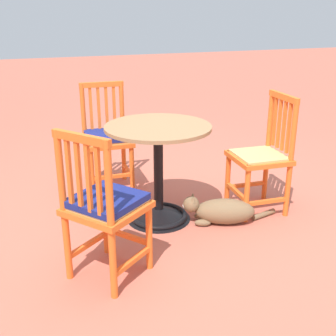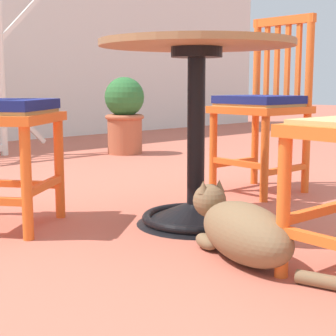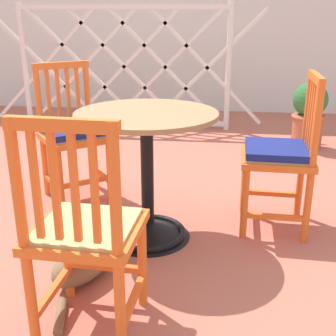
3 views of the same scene
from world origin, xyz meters
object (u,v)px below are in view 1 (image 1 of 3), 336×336
object	(u,v)px
orange_chair_tucked_in	(105,207)
orange_chair_by_planter	(262,157)
cafe_table	(159,184)
tabby_cat	(220,211)
orange_chair_near_fence	(107,139)

from	to	relation	value
orange_chair_tucked_in	orange_chair_by_planter	bearing A→B (deg)	-70.21
cafe_table	tabby_cat	xyz separation A→B (m)	(-0.22, -0.40, -0.19)
orange_chair_tucked_in	orange_chair_by_planter	xyz separation A→B (m)	(0.48, -1.33, -0.01)
orange_chair_tucked_in	tabby_cat	distance (m)	1.05
tabby_cat	cafe_table	bearing A→B (deg)	61.32
cafe_table	orange_chair_near_fence	bearing A→B (deg)	16.18
orange_chair_near_fence	orange_chair_tucked_in	distance (m)	1.36
orange_chair_near_fence	orange_chair_tucked_in	bearing A→B (deg)	166.92
orange_chair_tucked_in	tabby_cat	bearing A→B (deg)	-68.42
orange_chair_near_fence	tabby_cat	size ratio (longest dim) A/B	1.23
orange_chair_tucked_in	orange_chair_by_planter	distance (m)	1.41
orange_chair_by_planter	orange_chair_tucked_in	bearing A→B (deg)	109.79
orange_chair_tucked_in	orange_chair_near_fence	bearing A→B (deg)	-13.08
orange_chair_tucked_in	orange_chair_by_planter	world-z (taller)	same
cafe_table	orange_chair_by_planter	size ratio (longest dim) A/B	0.83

